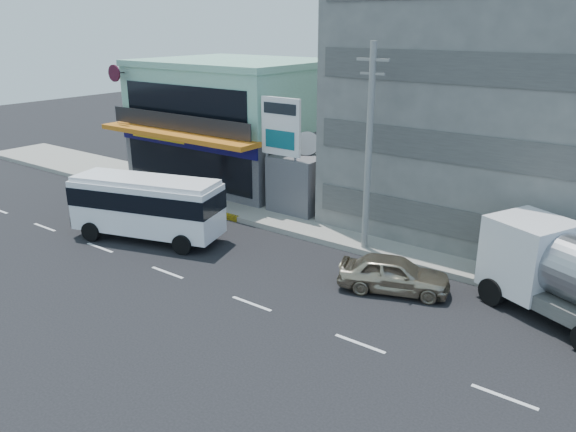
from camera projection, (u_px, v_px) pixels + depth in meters
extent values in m
plane|color=black|center=(167.00, 273.00, 25.45)|extent=(120.00, 120.00, 0.00)
cube|color=gray|center=(367.00, 233.00, 29.79)|extent=(70.00, 5.00, 0.30)
cube|color=#414146|center=(238.00, 152.00, 39.93)|extent=(12.00, 10.00, 4.00)
cube|color=#82B89D|center=(237.00, 95.00, 38.63)|extent=(12.00, 10.00, 4.00)
cube|color=#C96D17|center=(175.00, 135.00, 34.83)|extent=(12.40, 1.80, 0.30)
cube|color=#0E0B50|center=(185.00, 142.00, 35.58)|extent=(12.00, 0.12, 0.80)
cube|color=black|center=(186.00, 165.00, 36.09)|extent=(11.00, 0.06, 2.60)
cube|color=gray|center=(511.00, 99.00, 28.91)|extent=(16.00, 12.00, 14.00)
cube|color=#414146|center=(316.00, 179.00, 33.98)|extent=(3.00, 6.00, 3.50)
cylinder|color=slate|center=(307.00, 153.00, 32.63)|extent=(1.50, 1.50, 0.15)
cylinder|color=gray|center=(267.00, 160.00, 32.22)|extent=(0.16, 0.16, 6.50)
cylinder|color=gray|center=(295.00, 165.00, 31.09)|extent=(0.16, 0.16, 6.50)
cube|color=white|center=(281.00, 127.00, 30.98)|extent=(2.60, 0.18, 3.20)
cylinder|color=#999993|center=(369.00, 153.00, 26.05)|extent=(0.30, 0.30, 10.00)
cube|color=#999993|center=(373.00, 60.00, 24.68)|extent=(1.60, 0.12, 0.12)
cube|color=#999993|center=(372.00, 74.00, 24.88)|extent=(1.20, 0.10, 0.10)
cube|color=white|center=(147.00, 206.00, 28.86)|extent=(8.19, 4.64, 2.57)
cube|color=black|center=(146.00, 197.00, 28.69)|extent=(8.26, 4.70, 0.95)
cube|color=white|center=(145.00, 180.00, 28.40)|extent=(7.91, 4.36, 0.22)
cylinder|color=black|center=(91.00, 232.00, 29.03)|extent=(1.05, 0.59, 1.00)
cylinder|color=black|center=(120.00, 217.00, 31.22)|extent=(1.05, 0.59, 1.00)
cylinder|color=black|center=(182.00, 245.00, 27.33)|extent=(1.05, 0.59, 1.00)
cylinder|color=black|center=(206.00, 228.00, 29.52)|extent=(1.05, 0.59, 1.00)
imported|color=tan|center=(394.00, 274.00, 23.48)|extent=(4.98, 3.32, 1.57)
cube|color=white|center=(528.00, 254.00, 22.13)|extent=(3.57, 3.57, 2.92)
cylinder|color=black|center=(492.00, 292.00, 22.41)|extent=(1.16, 0.77, 1.12)
cylinder|color=black|center=(535.00, 278.00, 23.59)|extent=(1.16, 0.77, 1.12)
imported|color=#601C0D|center=(116.00, 203.00, 33.62)|extent=(1.97, 1.24, 0.98)
imported|color=#66594C|center=(115.00, 187.00, 33.29)|extent=(0.62, 0.76, 1.79)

